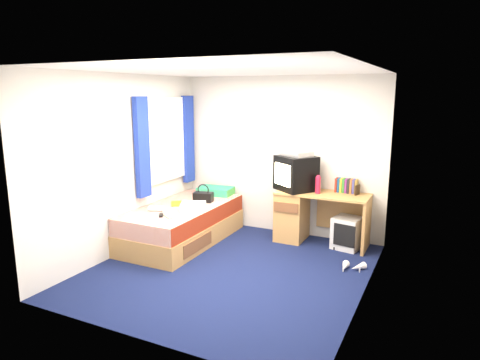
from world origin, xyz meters
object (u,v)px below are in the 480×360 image
at_px(water_bottle, 156,209).
at_px(remote_control, 161,215).
at_px(handbag, 203,197).
at_px(storage_cube, 347,233).
at_px(pink_water_bottle, 318,185).
at_px(bed, 183,224).
at_px(desk, 304,214).
at_px(crt_tv, 296,173).
at_px(vcr, 297,153).
at_px(white_heels, 351,267).
at_px(pillow, 216,191).
at_px(aerosol_can, 319,185).
at_px(towel, 193,207).
at_px(picture_frame, 357,190).
at_px(magazine, 178,203).
at_px(colour_swatch_fan, 168,216).

height_order(water_bottle, remote_control, water_bottle).
distance_m(handbag, remote_control, 0.91).
xyz_separation_m(storage_cube, pink_water_bottle, (-0.44, -0.02, 0.64)).
xyz_separation_m(bed, desk, (1.58, 0.82, 0.14)).
bearing_deg(desk, crt_tv, 179.95).
height_order(vcr, white_heels, vcr).
xyz_separation_m(pillow, pink_water_bottle, (1.70, -0.08, 0.27)).
bearing_deg(storage_cube, crt_tv, -172.69).
bearing_deg(white_heels, remote_control, -166.19).
height_order(aerosol_can, towel, aerosol_can).
distance_m(vcr, picture_frame, 0.99).
relative_size(crt_tv, magazine, 2.43).
bearing_deg(storage_cube, colour_swatch_fan, -136.74).
height_order(pink_water_bottle, towel, pink_water_bottle).
xyz_separation_m(storage_cube, picture_frame, (0.08, 0.13, 0.60)).
height_order(pillow, magazine, pillow).
bearing_deg(aerosol_can, water_bottle, -146.58).
relative_size(magazine, water_bottle, 1.40).
xyz_separation_m(pink_water_bottle, colour_swatch_fan, (-1.64, -1.31, -0.32)).
bearing_deg(water_bottle, desk, 34.87).
relative_size(desk, magazine, 4.64).
distance_m(picture_frame, remote_control, 2.72).
height_order(pillow, picture_frame, picture_frame).
xyz_separation_m(desk, colour_swatch_fan, (-1.43, -1.38, 0.14)).
bearing_deg(water_bottle, picture_frame, 27.69).
height_order(desk, handbag, handbag).
relative_size(storage_cube, aerosol_can, 2.39).
height_order(bed, magazine, magazine).
height_order(vcr, magazine, vcr).
bearing_deg(magazine, storage_cube, 16.96).
bearing_deg(picture_frame, water_bottle, -136.70).
bearing_deg(water_bottle, colour_swatch_fan, -27.16).
bearing_deg(towel, remote_control, -120.31).
xyz_separation_m(desk, remote_control, (-1.54, -1.38, 0.14)).
distance_m(crt_tv, towel, 1.56).
height_order(picture_frame, aerosol_can, aerosol_can).
bearing_deg(colour_swatch_fan, bed, 104.73).
bearing_deg(aerosol_can, picture_frame, 2.17).
relative_size(handbag, water_bottle, 1.56).
bearing_deg(colour_swatch_fan, crt_tv, 46.89).
bearing_deg(aerosol_can, magazine, -156.34).
distance_m(picture_frame, water_bottle, 2.81).
bearing_deg(vcr, towel, -109.91).
bearing_deg(desk, picture_frame, 6.65).
height_order(storage_cube, handbag, handbag).
relative_size(storage_cube, white_heels, 1.51).
bearing_deg(towel, colour_swatch_fan, -108.13).
height_order(vcr, water_bottle, vcr).
relative_size(pillow, pink_water_bottle, 2.31).
distance_m(pink_water_bottle, colour_swatch_fan, 2.13).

